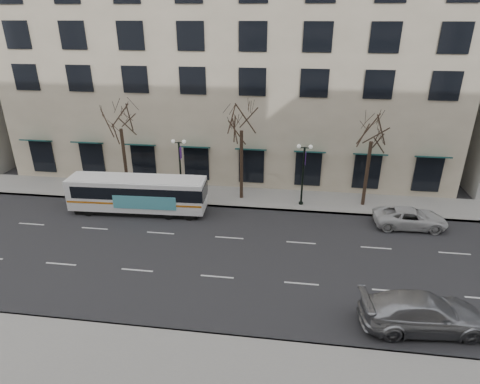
% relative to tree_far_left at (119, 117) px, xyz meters
% --- Properties ---
extents(ground, '(160.00, 160.00, 0.00)m').
position_rel_tree_far_left_xyz_m(ground, '(10.00, -8.80, -6.70)').
color(ground, black).
rests_on(ground, ground).
extents(sidewalk_far, '(80.00, 4.00, 0.15)m').
position_rel_tree_far_left_xyz_m(sidewalk_far, '(15.00, 0.20, -6.62)').
color(sidewalk_far, gray).
rests_on(sidewalk_far, ground).
extents(building_hotel, '(40.00, 20.00, 24.00)m').
position_rel_tree_far_left_xyz_m(building_hotel, '(8.00, 12.20, 5.30)').
color(building_hotel, tan).
rests_on(building_hotel, ground).
extents(tree_far_left, '(3.60, 3.60, 8.34)m').
position_rel_tree_far_left_xyz_m(tree_far_left, '(0.00, 0.00, 0.00)').
color(tree_far_left, black).
rests_on(tree_far_left, ground).
extents(tree_far_mid, '(3.60, 3.60, 8.55)m').
position_rel_tree_far_left_xyz_m(tree_far_mid, '(10.00, 0.00, 0.21)').
color(tree_far_mid, black).
rests_on(tree_far_mid, ground).
extents(tree_far_right, '(3.60, 3.60, 8.06)m').
position_rel_tree_far_left_xyz_m(tree_far_right, '(20.00, 0.00, -0.28)').
color(tree_far_right, black).
rests_on(tree_far_right, ground).
extents(lamp_post_left, '(1.22, 0.45, 5.21)m').
position_rel_tree_far_left_xyz_m(lamp_post_left, '(5.01, -0.60, -3.75)').
color(lamp_post_left, black).
rests_on(lamp_post_left, ground).
extents(lamp_post_right, '(1.22, 0.45, 5.21)m').
position_rel_tree_far_left_xyz_m(lamp_post_right, '(15.01, -0.60, -3.75)').
color(lamp_post_right, black).
rests_on(lamp_post_right, ground).
extents(city_bus, '(10.75, 2.76, 2.89)m').
position_rel_tree_far_left_xyz_m(city_bus, '(2.36, -3.43, -5.12)').
color(city_bus, white).
rests_on(city_bus, ground).
extents(silver_car, '(6.41, 3.15, 1.79)m').
position_rel_tree_far_left_xyz_m(silver_car, '(20.90, -13.85, -5.80)').
color(silver_car, '#999BA0').
rests_on(silver_car, ground).
extents(white_pickup, '(5.27, 2.59, 1.44)m').
position_rel_tree_far_left_xyz_m(white_pickup, '(22.90, -3.10, -5.98)').
color(white_pickup, '#BEBEBE').
rests_on(white_pickup, ground).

